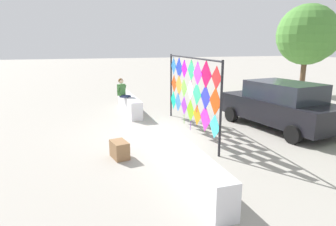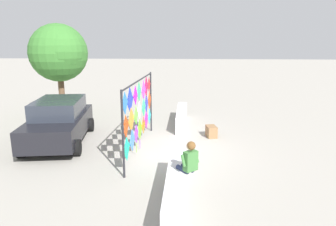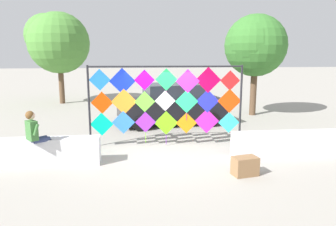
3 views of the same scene
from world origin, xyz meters
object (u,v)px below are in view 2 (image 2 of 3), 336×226
object	(u,v)px
kite_display_rack	(140,108)
seated_vendor	(187,164)
parked_car	(59,121)
tree_broadleaf	(60,53)
cardboard_box_large	(211,131)

from	to	relation	value
kite_display_rack	seated_vendor	bearing A→B (deg)	-153.79
parked_car	tree_broadleaf	world-z (taller)	tree_broadleaf
seated_vendor	parked_car	xyz separation A→B (m)	(4.27, 5.23, -0.07)
seated_vendor	parked_car	bearing A→B (deg)	50.73
kite_display_rack	seated_vendor	xyz separation A→B (m)	(-3.67, -1.80, -0.67)
seated_vendor	tree_broadleaf	size ratio (longest dim) A/B	0.33
kite_display_rack	cardboard_box_large	xyz separation A→B (m)	(1.75, -2.85, -1.40)
cardboard_box_large	tree_broadleaf	bearing A→B (deg)	68.27
seated_vendor	parked_car	world-z (taller)	parked_car
cardboard_box_large	kite_display_rack	bearing A→B (deg)	121.56
tree_broadleaf	cardboard_box_large	bearing A→B (deg)	-111.73
kite_display_rack	seated_vendor	distance (m)	4.14
kite_display_rack	parked_car	size ratio (longest dim) A/B	1.06
cardboard_box_large	tree_broadleaf	distance (m)	9.02
parked_car	tree_broadleaf	bearing A→B (deg)	20.03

